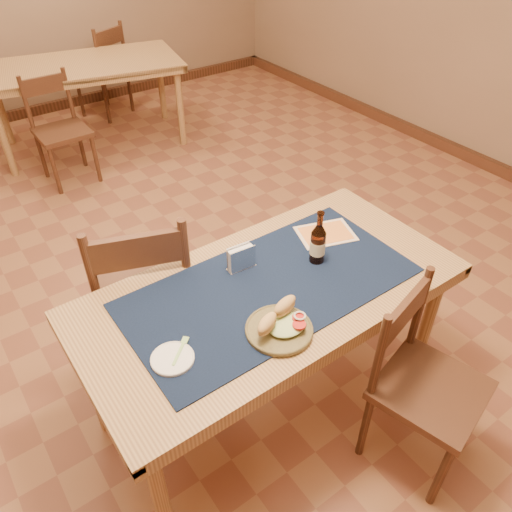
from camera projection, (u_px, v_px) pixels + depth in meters
room at (161, 74)px, 2.15m from camera, size 6.04×7.04×2.84m
main_table at (270, 302)px, 2.10m from camera, size 1.60×0.80×0.75m
placemat at (270, 287)px, 2.05m from camera, size 1.20×0.60×0.01m
baseboard at (188, 301)px, 2.99m from camera, size 6.00×7.00×0.10m
back_table at (83, 73)px, 4.34m from camera, size 1.80×1.17×0.75m
chair_main_far at (145, 290)px, 2.39m from camera, size 0.58×0.58×0.99m
chair_main_near at (423, 382)px, 2.04m from camera, size 0.49×0.49×0.87m
chair_back_near at (60, 128)px, 3.98m from camera, size 0.40×0.40×0.85m
chair_back_far at (104, 69)px, 5.00m from camera, size 0.55×0.55×0.91m
sandwich_plate at (280, 325)px, 1.84m from camera, size 0.25×0.25×0.10m
side_plate at (172, 358)px, 1.74m from camera, size 0.15×0.15×0.01m
fork at (181, 348)px, 1.77m from camera, size 0.11×0.10×0.00m
beer_bottle at (318, 243)px, 2.12m from camera, size 0.07×0.07×0.25m
napkin_holder at (241, 258)px, 2.11m from camera, size 0.13×0.05×0.11m
menu_card at (326, 233)px, 2.33m from camera, size 0.30×0.26×0.01m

